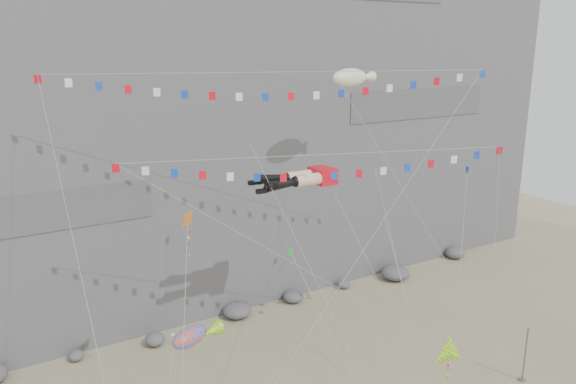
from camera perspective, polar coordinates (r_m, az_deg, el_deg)
The scene contains 15 objects.
cliff at distance 60.52m, azimuth -12.25°, elevation 15.42°, with size 80.00×28.00×50.00m, color slate.
talus_boulders at distance 52.18m, azimuth -5.19°, elevation -11.93°, with size 60.00×3.00×1.20m, color slate, non-canonical shape.
anchor_pole_right at distance 45.88m, azimuth 22.95°, elevation -14.96°, with size 0.12×0.12×4.27m, color slate.
legs_kite at distance 39.29m, azimuth 1.44°, elevation 1.36°, with size 6.36×15.79×20.92m.
flag_banner_upper at distance 39.20m, azimuth -1.02°, elevation 12.04°, with size 29.38×18.03×29.50m.
flag_banner_lower at distance 37.03m, azimuth 3.52°, elevation 3.77°, with size 24.87×10.08×21.35m.
harlequin_kite at distance 33.29m, azimuth -10.16°, elevation -2.82°, with size 6.07×10.64×17.79m.
fish_windsock at distance 33.72m, azimuth -9.96°, elevation -14.31°, with size 7.17×7.64×11.27m.
delta_kite at distance 36.86m, azimuth 16.07°, elevation -15.52°, with size 4.86×4.74×8.03m.
blimp_windsock at distance 45.95m, azimuth 6.31°, elevation 11.44°, with size 8.47×14.08×25.75m.
small_kite_a at distance 38.26m, azimuth -3.67°, elevation 4.49°, with size 2.76×16.09×23.54m.
small_kite_b at distance 41.39m, azimuth 9.72°, elevation -2.61°, with size 3.24×10.75×16.00m.
small_kite_c at distance 35.69m, azimuth 0.53°, elevation -6.64°, with size 1.59×11.66×15.80m.
small_kite_d at distance 44.01m, azimuth 9.04°, elevation 1.64°, with size 5.83×13.84×20.31m.
small_kite_e at distance 44.04m, azimuth 17.71°, elevation 1.65°, with size 9.76×8.74×19.24m.
Camera 1 is at (-20.08, -25.08, 24.02)m, focal length 35.00 mm.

